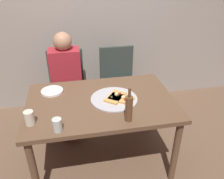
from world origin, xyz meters
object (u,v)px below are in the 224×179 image
dining_table (101,108)px  chair_right (118,78)px  tumbler_far (57,125)px  chair_left (67,82)px  pizza_slice_extra (116,97)px  tumbler_near (29,118)px  pizza_slice_last (121,98)px  guest_in_sweater (66,79)px  pizza_tray (114,99)px  wine_bottle (129,108)px  plate_stack (52,91)px

dining_table → chair_right: 0.92m
tumbler_far → chair_left: chair_left is taller
pizza_slice_extra → chair_right: bearing=76.0°
tumbler_near → chair_right: chair_right is taller
pizza_slice_last → guest_in_sweater: (-0.49, 0.73, -0.11)m
pizza_tray → chair_left: chair_left is taller
wine_bottle → guest_in_sweater: guest_in_sweater is taller
pizza_slice_extra → guest_in_sweater: guest_in_sweater is taller
pizza_tray → pizza_slice_last: (0.06, -0.03, 0.02)m
plate_stack → guest_in_sweater: bearing=73.2°
tumbler_near → pizza_tray: bearing=17.9°
tumbler_far → guest_in_sweater: (0.07, 1.05, -0.14)m
pizza_tray → chair_left: (-0.43, 0.85, -0.22)m
dining_table → guest_in_sweater: size_ratio=1.16×
pizza_slice_extra → wine_bottle: wine_bottle is taller
pizza_slice_extra → plate_stack: (-0.58, 0.24, -0.01)m
pizza_slice_last → chair_right: 0.93m
pizza_tray → tumbler_near: 0.76m
chair_right → wine_bottle: bearing=81.6°
dining_table → wine_bottle: bearing=-62.5°
tumbler_near → tumbler_far: (0.21, -0.12, -0.01)m
chair_right → pizza_tray: bearing=75.1°
pizza_slice_last → pizza_tray: bearing=150.9°
pizza_tray → chair_left: bearing=117.0°
plate_stack → tumbler_far: bearing=-83.9°
wine_bottle → guest_in_sweater: bearing=115.3°
tumbler_far → chair_right: bearing=58.8°
chair_left → guest_in_sweater: 0.20m
dining_table → tumbler_far: tumbler_far is taller
tumbler_far → guest_in_sweater: size_ratio=0.09×
pizza_slice_extra → tumbler_near: bearing=-162.1°
plate_stack → chair_left: chair_left is taller
plate_stack → chair_left: 0.66m
chair_left → chair_right: (0.66, 0.00, 0.00)m
pizza_tray → guest_in_sweater: guest_in_sweater is taller
dining_table → chair_right: (0.35, 0.84, -0.13)m
pizza_slice_extra → tumbler_near: (-0.73, -0.24, 0.03)m
pizza_tray → tumbler_near: (-0.72, -0.23, 0.05)m
pizza_slice_last → wine_bottle: bearing=-91.7°
chair_right → dining_table: bearing=67.5°
tumbler_near → guest_in_sweater: 0.98m
pizza_slice_extra → chair_right: size_ratio=0.28×
plate_stack → chair_left: bearing=77.3°
tumbler_far → pizza_slice_extra: bearing=34.7°
tumbler_near → tumbler_far: tumbler_near is taller
chair_left → guest_in_sweater: bearing=90.0°
tumbler_near → guest_in_sweater: guest_in_sweater is taller
pizza_tray → chair_right: bearing=75.1°
pizza_tray → wine_bottle: 0.35m
wine_bottle → tumbler_far: size_ratio=2.80×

